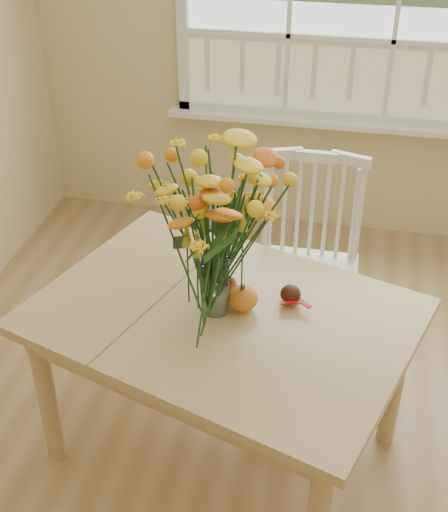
# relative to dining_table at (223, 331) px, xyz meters

# --- Properties ---
(wall_back) EXTENTS (4.00, 0.02, 2.70)m
(wall_back) POSITION_rel_dining_table_xyz_m (0.53, 1.86, 0.75)
(wall_back) COLOR beige
(wall_back) RESTS_ON floor
(dining_table) EXTENTS (1.51, 1.28, 0.69)m
(dining_table) POSITION_rel_dining_table_xyz_m (0.00, 0.00, 0.00)
(dining_table) COLOR tan
(dining_table) RESTS_ON floor
(windsor_chair) EXTENTS (0.45, 0.43, 0.96)m
(windsor_chair) POSITION_rel_dining_table_xyz_m (0.24, 0.66, -0.06)
(windsor_chair) COLOR white
(windsor_chair) RESTS_ON floor
(flower_vase) EXTENTS (0.45, 0.45, 0.54)m
(flower_vase) POSITION_rel_dining_table_xyz_m (-0.03, 0.01, 0.42)
(flower_vase) COLOR white
(flower_vase) RESTS_ON dining_table
(pumpkin) EXTENTS (0.11, 0.11, 0.09)m
(pumpkin) POSITION_rel_dining_table_xyz_m (0.06, 0.03, 0.13)
(pumpkin) COLOR orange
(pumpkin) RESTS_ON dining_table
(turkey_figurine) EXTENTS (0.08, 0.07, 0.10)m
(turkey_figurine) POSITION_rel_dining_table_xyz_m (-0.01, 0.11, 0.13)
(turkey_figurine) COLOR #CCB78C
(turkey_figurine) RESTS_ON dining_table
(dark_gourd) EXTENTS (0.13, 0.10, 0.07)m
(dark_gourd) POSITION_rel_dining_table_xyz_m (0.22, 0.10, 0.12)
(dark_gourd) COLOR #38160F
(dark_gourd) RESTS_ON dining_table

